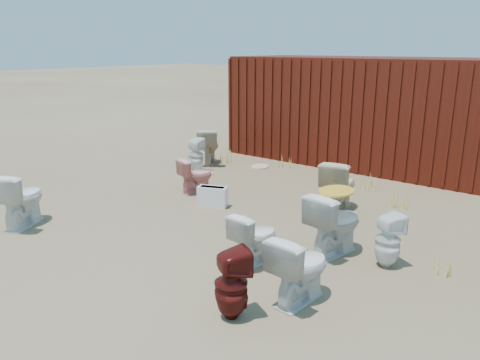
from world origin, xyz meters
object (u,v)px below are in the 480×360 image
Objects in this scene: toilet_front_c at (255,238)px; toilet_front_maroon at (231,284)px; toilet_front_pink at (196,175)px; toilet_back_beige_right at (339,185)px; shipping_container at (362,110)px; toilet_back_e at (388,240)px; loose_tank at (213,197)px; toilet_front_a at (21,199)px; toilet_back_beige_left at (209,146)px; toilet_front_e at (300,268)px; toilet_back_yellowlid at (335,223)px; toilet_back_a at (196,155)px.

toilet_front_c is 0.92× the size of toilet_front_maroon.
toilet_back_beige_right reaches higher than toilet_front_pink.
toilet_back_e is (2.65, -5.03, -0.85)m from shipping_container.
shipping_container is at bearing 61.00° from loose_tank.
toilet_front_maroon reaches higher than loose_tank.
toilet_front_a is 1.03× the size of toilet_back_beige_left.
toilet_front_e reaches higher than loose_tank.
toilet_front_c is at bearing 168.78° from toilet_front_a.
toilet_front_e reaches higher than toilet_front_maroon.
toilet_front_a reaches higher than toilet_front_maroon.
toilet_back_yellowlid reaches higher than toilet_front_c.
toilet_front_maroon reaches higher than toilet_back_e.
toilet_back_e is (0.78, 2.07, -0.02)m from toilet_front_maroon.
toilet_front_e is 6.26m from toilet_back_beige_left.
toilet_front_maroon reaches higher than toilet_front_pink.
toilet_back_beige_left reaches higher than toilet_front_e.
shipping_container reaches higher than toilet_back_beige_left.
toilet_front_maroon is 0.78m from toilet_front_e.
toilet_back_a is (-3.64, 2.77, 0.03)m from toilet_front_c.
toilet_back_beige_left reaches higher than toilet_front_pink.
toilet_back_e is at bearing 123.46° from toilet_back_beige_right.
toilet_back_beige_left is at bearing -136.96° from shipping_container.
shipping_container is at bearing -59.33° from toilet_back_yellowlid.
toilet_back_a is 2.33m from loose_tank.
toilet_back_beige_left is at bearing -24.93° from toilet_back_beige_right.
toilet_back_yellowlid is at bearing -74.30° from toilet_front_e.
toilet_back_yellowlid is (3.29, -0.85, 0.10)m from toilet_front_pink.
toilet_back_a is (-4.20, 3.91, 0.00)m from toilet_front_maroon.
toilet_back_beige_left reaches higher than loose_tank.
toilet_front_a reaches higher than toilet_back_yellowlid.
toilet_front_pink is at bearing -136.59° from toilet_front_a.
loose_tank is (1.79, -1.48, -0.20)m from toilet_back_a.
loose_tank is (-0.54, -4.67, -1.02)m from shipping_container.
toilet_back_beige_right reaches higher than toilet_front_c.
toilet_back_beige_right is at bearing -16.21° from toilet_back_e.
toilet_back_yellowlid is at bearing 114.39° from toilet_back_beige_left.
toilet_front_maroon is 2.02m from toilet_back_yellowlid.
shipping_container reaches higher than loose_tank.
toilet_back_yellowlid is (0.74, -1.60, -0.01)m from toilet_back_beige_right.
toilet_front_a is 1.10× the size of toilet_front_e.
toilet_back_a is 0.88× the size of toilet_back_yellowlid.
toilet_front_pink reaches higher than loose_tank.
toilet_back_beige_left is 1.20× the size of toilet_back_e.
toilet_front_e is 1.55× the size of loose_tank.
toilet_back_e is at bearing 118.31° from toilet_back_beige_left.
toilet_front_c is 0.80× the size of toilet_back_yellowlid.
toilet_back_beige_right is 2.10m from toilet_back_e.
toilet_back_yellowlid reaches higher than toilet_front_maroon.
toilet_front_e reaches higher than toilet_front_c.
toilet_front_a is 4.09m from toilet_front_maroon.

